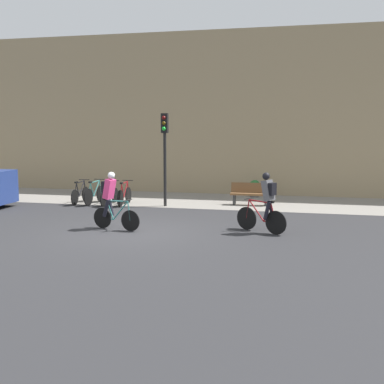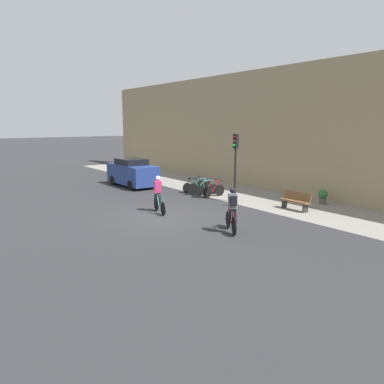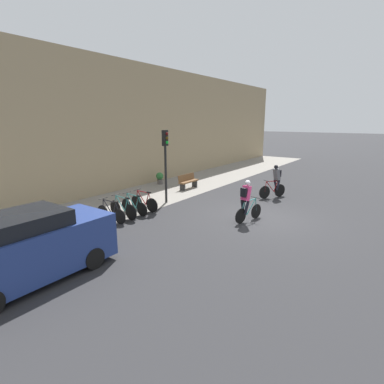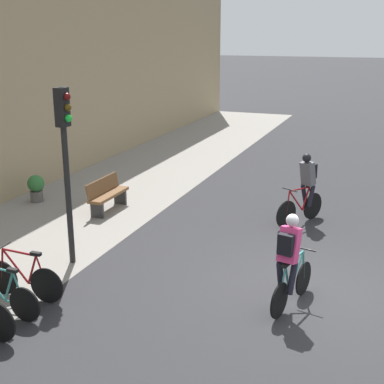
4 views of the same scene
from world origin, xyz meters
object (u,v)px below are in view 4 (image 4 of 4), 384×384
object	(u,v)px
cyclist_pink	(290,260)
traffic_light_pole	(65,145)
bench	(107,194)
parked_bike_3	(24,278)
potted_plant	(36,187)
parked_bike_2	(0,295)
cyclist_grey	(305,186)

from	to	relation	value
cyclist_pink	traffic_light_pole	distance (m)	4.90
cyclist_pink	bench	world-z (taller)	cyclist_pink
parked_bike_3	potted_plant	xyz separation A→B (m)	(4.91, 3.38, 0.04)
cyclist_pink	potted_plant	world-z (taller)	cyclist_pink
bench	parked_bike_3	bearing A→B (deg)	-167.45
traffic_light_pole	parked_bike_2	bearing A→B (deg)	-178.01
parked_bike_3	traffic_light_pole	world-z (taller)	traffic_light_pole
cyclist_grey	bench	bearing A→B (deg)	100.96
cyclist_pink	bench	size ratio (longest dim) A/B	1.12
parked_bike_2	parked_bike_3	distance (m)	0.64
cyclist_grey	bench	size ratio (longest dim) A/B	1.14
parked_bike_3	potted_plant	world-z (taller)	parked_bike_3
parked_bike_2	potted_plant	bearing A→B (deg)	31.36
cyclist_grey	traffic_light_pole	world-z (taller)	traffic_light_pole
parked_bike_2	potted_plant	distance (m)	6.51
cyclist_pink	potted_plant	distance (m)	8.72
traffic_light_pole	potted_plant	world-z (taller)	traffic_light_pole
potted_plant	parked_bike_3	bearing A→B (deg)	-145.44
cyclist_pink	cyclist_grey	bearing A→B (deg)	6.26
cyclist_grey	potted_plant	size ratio (longest dim) A/B	2.29
parked_bike_2	bench	xyz separation A→B (m)	(5.59, 1.10, 0.08)
parked_bike_2	bench	distance (m)	5.70
cyclist_pink	cyclist_grey	xyz separation A→B (m)	(4.63, 0.51, -0.00)
potted_plant	bench	bearing A→B (deg)	-89.17
parked_bike_3	traffic_light_pole	bearing A→B (deg)	2.69
cyclist_pink	potted_plant	xyz separation A→B (m)	(3.61, 7.92, -0.51)
parked_bike_3	bench	world-z (taller)	parked_bike_3
traffic_light_pole	bench	xyz separation A→B (m)	(3.26, 1.02, -2.06)
parked_bike_2	potted_plant	xyz separation A→B (m)	(5.56, 3.39, 0.05)
cyclist_grey	traffic_light_pole	distance (m)	6.13
parked_bike_2	bench	size ratio (longest dim) A/B	1.07
parked_bike_3	potted_plant	distance (m)	5.97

